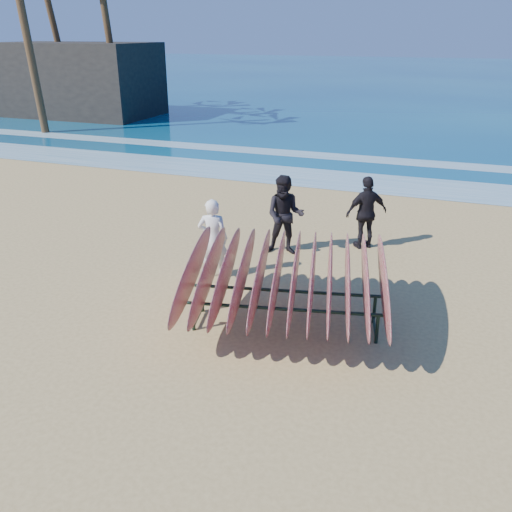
# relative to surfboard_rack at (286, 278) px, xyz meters

# --- Properties ---
(ground) EXTENTS (120.00, 120.00, 0.00)m
(ground) POSITION_rel_surfboard_rack_xyz_m (-0.72, -0.23, -0.90)
(ground) COLOR tan
(ground) RESTS_ON ground
(ocean) EXTENTS (160.00, 160.00, 0.00)m
(ocean) POSITION_rel_surfboard_rack_xyz_m (-0.72, 54.77, -0.89)
(ocean) COLOR navy
(ocean) RESTS_ON ground
(foam_near) EXTENTS (160.00, 160.00, 0.00)m
(foam_near) POSITION_rel_surfboard_rack_xyz_m (-0.72, 9.77, -0.89)
(foam_near) COLOR white
(foam_near) RESTS_ON ground
(foam_far) EXTENTS (160.00, 160.00, 0.00)m
(foam_far) POSITION_rel_surfboard_rack_xyz_m (-0.72, 13.27, -0.89)
(foam_far) COLOR white
(foam_far) RESTS_ON ground
(surfboard_rack) EXTENTS (3.75, 3.64, 1.44)m
(surfboard_rack) POSITION_rel_surfboard_rack_xyz_m (0.00, 0.00, 0.00)
(surfboard_rack) COLOR black
(surfboard_rack) RESTS_ON ground
(person_white) EXTENTS (0.67, 0.52, 1.62)m
(person_white) POSITION_rel_surfboard_rack_xyz_m (-1.93, 1.42, -0.09)
(person_white) COLOR white
(person_white) RESTS_ON ground
(person_dark_a) EXTENTS (0.95, 0.80, 1.76)m
(person_dark_a) POSITION_rel_surfboard_rack_xyz_m (-0.97, 3.09, -0.02)
(person_dark_a) COLOR black
(person_dark_a) RESTS_ON ground
(person_dark_b) EXTENTS (1.02, 0.89, 1.65)m
(person_dark_b) POSITION_rel_surfboard_rack_xyz_m (0.63, 4.05, -0.07)
(person_dark_b) COLOR black
(person_dark_b) RESTS_ON ground
(building) EXTENTS (8.91, 4.95, 3.96)m
(building) POSITION_rel_surfboard_rack_xyz_m (-18.51, 19.39, 1.08)
(building) COLOR #2D2823
(building) RESTS_ON ground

